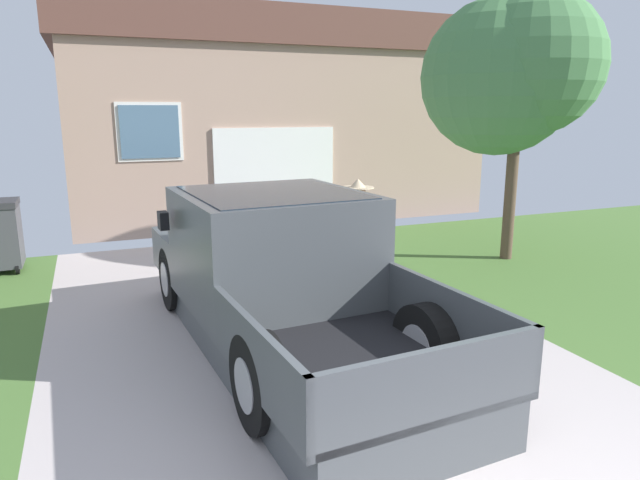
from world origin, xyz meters
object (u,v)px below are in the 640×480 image
object	(u,v)px
handbag	(360,301)
wheeled_trash_bin	(0,234)
house_with_garage	(264,117)
neighbor_tree	(510,71)
pickup_truck	(275,275)
person_with_hat	(357,232)

from	to	relation	value
handbag	wheeled_trash_bin	world-z (taller)	wheeled_trash_bin
handbag	house_with_garage	bearing A→B (deg)	81.44
handbag	neighbor_tree	world-z (taller)	neighbor_tree
pickup_truck	wheeled_trash_bin	bearing A→B (deg)	123.58
person_with_hat	handbag	world-z (taller)	person_with_hat
handbag	wheeled_trash_bin	distance (m)	5.85
neighbor_tree	house_with_garage	bearing A→B (deg)	107.95
neighbor_tree	wheeled_trash_bin	bearing A→B (deg)	164.18
person_with_hat	pickup_truck	bearing A→B (deg)	-21.04
house_with_garage	neighbor_tree	world-z (taller)	house_with_garage
pickup_truck	person_with_hat	xyz separation A→B (m)	(1.28, 0.59, 0.26)
pickup_truck	neighbor_tree	world-z (taller)	neighbor_tree
person_with_hat	handbag	size ratio (longest dim) A/B	3.96
pickup_truck	handbag	size ratio (longest dim) A/B	12.42
house_with_garage	neighbor_tree	size ratio (longest dim) A/B	2.24
person_with_hat	wheeled_trash_bin	distance (m)	5.75
wheeled_trash_bin	person_with_hat	bearing A→B (deg)	-38.81
person_with_hat	neighbor_tree	world-z (taller)	neighbor_tree
house_with_garage	neighbor_tree	xyz separation A→B (m)	(2.17, -6.69, 0.79)
person_with_hat	house_with_garage	bearing A→B (deg)	-144.32
person_with_hat	house_with_garage	distance (m)	8.26
person_with_hat	neighbor_tree	xyz separation A→B (m)	(3.37, 1.37, 2.13)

